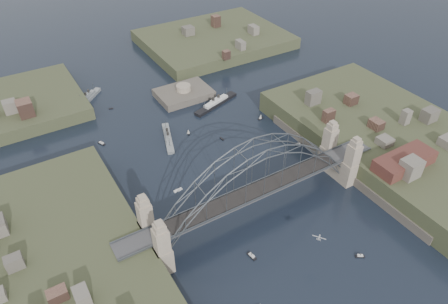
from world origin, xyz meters
TOP-DOWN VIEW (x-y plane):
  - ground at (0.00, 0.00)m, footprint 500.00×500.00m
  - bridge at (0.00, 0.00)m, footprint 84.00×13.80m
  - shore_west at (-57.32, 0.00)m, footprint 50.50×90.00m
  - shore_east at (57.32, 0.00)m, footprint 50.50×90.00m
  - headland_nw at (-55.00, 95.00)m, footprint 60.00×45.00m
  - headland_ne at (50.00, 110.00)m, footprint 70.00×55.00m
  - fort_island at (12.00, 70.00)m, footprint 22.00×16.00m
  - wharf_shed at (44.00, -14.00)m, footprint 20.00×8.00m
  - finger_pier at (39.00, -28.00)m, footprint 4.00×22.00m
  - naval_cruiser_near at (-6.80, 45.80)m, footprint 7.95×17.90m
  - naval_cruiser_far at (-23.18, 88.01)m, footprint 14.02×13.81m
  - ocean_liner at (20.08, 57.22)m, footprint 22.27×9.81m
  - aeroplane at (3.13, -22.28)m, footprint 2.26×2.99m
  - small_boat_a at (-15.71, 19.73)m, footprint 2.89×1.14m
  - small_boat_b at (9.95, 35.78)m, footprint 0.84×2.03m
  - small_boat_c at (-10.41, -13.03)m, footprint 1.35×3.07m
  - small_boat_d at (29.66, 39.40)m, footprint 2.64×1.40m
  - small_boat_e at (-28.27, 55.71)m, footprint 2.09×3.14m
  - small_boat_f at (1.09, 44.97)m, footprint 1.31×1.88m
  - small_boat_g at (13.86, -27.86)m, footprint 2.45×1.99m
  - small_boat_h at (-17.48, 76.67)m, footprint 1.78×1.20m
  - small_boat_i at (31.30, 18.60)m, footprint 2.86×1.67m

SIDE VIEW (x-z plane):
  - fort_island at x=12.00m, z-range -5.04..4.36m
  - ground at x=0.00m, z-range 0.00..0.00m
  - small_boat_a at x=-15.71m, z-range -0.08..0.38m
  - small_boat_b at x=9.95m, z-range -0.08..0.38m
  - small_boat_h at x=-17.48m, z-range -0.08..0.38m
  - small_boat_e at x=-28.27m, z-range -0.43..0.99m
  - small_boat_c at x=-10.41m, z-range -0.43..0.99m
  - small_boat_i at x=31.30m, z-range -0.43..1.00m
  - small_boat_g at x=13.86m, z-range -0.43..1.00m
  - headland_nw at x=-55.00m, z-range -4.00..5.00m
  - finger_pier at x=39.00m, z-range 0.00..1.40m
  - headland_ne at x=50.00m, z-range -4.00..5.50m
  - naval_cruiser_near at x=-6.80m, z-range -1.87..3.55m
  - small_boat_d at x=29.66m, z-range -0.35..2.03m
  - ocean_liner at x=20.08m, z-range -1.90..3.60m
  - naval_cruiser_far at x=-23.18m, z-range -2.01..3.83m
  - small_boat_f at x=1.09m, z-range -0.20..2.17m
  - shore_west at x=-57.32m, z-range -4.03..7.97m
  - shore_east at x=57.32m, z-range -4.03..7.97m
  - aeroplane at x=3.13m, z-range 8.24..8.74m
  - wharf_shed at x=44.00m, z-range 8.00..12.00m
  - bridge at x=0.00m, z-range 0.02..24.62m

